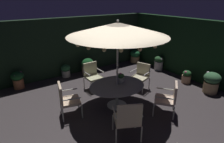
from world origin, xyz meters
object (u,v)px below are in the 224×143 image
at_px(patio_chair_south, 92,74).
at_px(potted_plant_back_center, 66,70).
at_px(patio_dining_table, 117,88).
at_px(patio_umbrella, 118,29).
at_px(potted_plant_left_far, 87,66).
at_px(patio_chair_southeast, 141,74).
at_px(potted_plant_left_near, 18,79).
at_px(potted_plant_back_right, 159,63).
at_px(centerpiece_planter, 121,77).
at_px(patio_chair_north, 66,98).
at_px(patio_chair_east, 169,97).
at_px(potted_plant_back_left, 135,56).
at_px(potted_plant_right_far, 212,82).
at_px(potted_plant_right_near, 186,77).
at_px(patio_chair_northeast, 128,118).

xyz_separation_m(patio_chair_south, potted_plant_back_center, (-0.42, 1.62, -0.27)).
xyz_separation_m(patio_dining_table, patio_umbrella, (-0.00, -0.00, 1.80)).
xyz_separation_m(potted_plant_back_center, potted_plant_left_far, (0.89, -0.30, 0.11)).
xyz_separation_m(patio_chair_southeast, potted_plant_left_near, (-3.77, 2.61, -0.20)).
xyz_separation_m(patio_chair_southeast, potted_plant_back_right, (2.03, 0.97, -0.21)).
distance_m(centerpiece_planter, patio_chair_north, 1.72).
bearing_deg(patio_chair_east, patio_chair_southeast, 73.92).
xyz_separation_m(patio_chair_north, potted_plant_back_left, (4.81, 2.59, -0.22)).
distance_m(patio_dining_table, patio_chair_east, 1.54).
xyz_separation_m(patio_chair_north, potted_plant_left_near, (-0.83, 2.72, -0.20)).
bearing_deg(patio_chair_south, patio_chair_east, -70.45).
distance_m(patio_chair_south, potted_plant_right_far, 4.27).
bearing_deg(potted_plant_right_near, patio_chair_north, 173.39).
xyz_separation_m(potted_plant_back_left, potted_plant_left_near, (-5.64, 0.13, 0.02)).
height_order(patio_chair_north, potted_plant_left_near, patio_chair_north).
bearing_deg(potted_plant_left_far, potted_plant_right_near, -46.77).
height_order(potted_plant_back_center, potted_plant_left_near, potted_plant_left_near).
bearing_deg(patio_dining_table, patio_chair_north, 165.72).
xyz_separation_m(patio_umbrella, potted_plant_left_far, (0.45, 2.85, -2.00)).
bearing_deg(patio_chair_south, potted_plant_left_near, 145.86).
bearing_deg(patio_umbrella, centerpiece_planter, 18.55).
relative_size(patio_chair_southeast, potted_plant_left_near, 1.46).
xyz_separation_m(patio_chair_north, patio_chair_southeast, (2.93, 0.11, -0.01)).
relative_size(patio_chair_northeast, potted_plant_left_near, 1.60).
xyz_separation_m(patio_chair_south, potted_plant_back_left, (3.33, 1.43, -0.22)).
bearing_deg(potted_plant_left_far, potted_plant_left_near, 174.82).
bearing_deg(patio_chair_east, potted_plant_back_center, 107.75).
height_order(patio_chair_north, patio_chair_southeast, patio_chair_north).
xyz_separation_m(patio_umbrella, potted_plant_back_center, (-0.43, 3.15, -2.11)).
distance_m(potted_plant_back_left, potted_plant_right_far, 4.15).
bearing_deg(potted_plant_back_right, patio_chair_northeast, -145.70).
relative_size(centerpiece_planter, patio_chair_east, 0.35).
height_order(potted_plant_back_right, potted_plant_right_far, potted_plant_right_far).
xyz_separation_m(patio_chair_east, potted_plant_left_near, (-3.28, 4.30, -0.19)).
bearing_deg(centerpiece_planter, patio_umbrella, -161.45).
relative_size(centerpiece_planter, patio_chair_north, 0.34).
xyz_separation_m(patio_chair_east, potted_plant_back_right, (2.52, 2.67, -0.20)).
distance_m(potted_plant_back_center, potted_plant_left_near, 1.89).
height_order(patio_umbrella, potted_plant_left_near, patio_umbrella).
relative_size(patio_umbrella, potted_plant_back_right, 4.25).
distance_m(potted_plant_left_far, potted_plant_back_right, 3.33).
distance_m(centerpiece_planter, potted_plant_left_far, 2.85).
distance_m(patio_chair_southeast, potted_plant_right_near, 1.98).
height_order(patio_chair_northeast, potted_plant_right_near, patio_chair_northeast).
bearing_deg(patio_chair_northeast, potted_plant_back_right, 34.30).
relative_size(potted_plant_back_center, potted_plant_back_left, 0.83).
relative_size(potted_plant_right_near, potted_plant_left_near, 0.80).
distance_m(patio_chair_southeast, potted_plant_back_left, 3.11).
relative_size(patio_chair_northeast, potted_plant_back_left, 1.62).
bearing_deg(patio_umbrella, patio_chair_southeast, 18.73).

